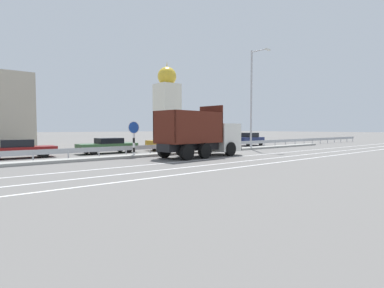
{
  "coord_description": "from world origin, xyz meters",
  "views": [
    {
      "loc": [
        -17.49,
        -16.97,
        2.07
      ],
      "look_at": [
        -2.75,
        0.78,
        0.86
      ],
      "focal_mm": 28.0,
      "sensor_mm": 36.0,
      "label": 1
    }
  ],
  "objects_px": {
    "dump_truck": "(208,139)",
    "church_tower": "(167,105)",
    "median_road_sign": "(134,138)",
    "parked_car_3": "(108,145)",
    "parked_car_2": "(18,149)",
    "parked_car_5": "(217,141)",
    "parked_car_6": "(249,139)",
    "parked_car_4": "(173,142)",
    "street_lamp_1": "(252,96)"
  },
  "relations": [
    {
      "from": "street_lamp_1",
      "to": "parked_car_5",
      "type": "xyz_separation_m",
      "value": [
        -0.61,
        4.35,
        -4.53
      ]
    },
    {
      "from": "median_road_sign",
      "to": "street_lamp_1",
      "type": "bearing_deg",
      "value": -1.01
    },
    {
      "from": "parked_car_4",
      "to": "parked_car_5",
      "type": "distance_m",
      "value": 5.89
    },
    {
      "from": "parked_car_3",
      "to": "parked_car_6",
      "type": "bearing_deg",
      "value": -90.59
    },
    {
      "from": "parked_car_2",
      "to": "parked_car_3",
      "type": "bearing_deg",
      "value": 91.7
    },
    {
      "from": "dump_truck",
      "to": "parked_car_6",
      "type": "height_order",
      "value": "dump_truck"
    },
    {
      "from": "church_tower",
      "to": "dump_truck",
      "type": "bearing_deg",
      "value": -119.21
    },
    {
      "from": "dump_truck",
      "to": "median_road_sign",
      "type": "xyz_separation_m",
      "value": [
        -4.78,
        2.58,
        0.1
      ]
    },
    {
      "from": "parked_car_5",
      "to": "church_tower",
      "type": "xyz_separation_m",
      "value": [
        7.13,
        19.48,
        5.41
      ]
    },
    {
      "from": "parked_car_2",
      "to": "parked_car_6",
      "type": "relative_size",
      "value": 1.19
    },
    {
      "from": "dump_truck",
      "to": "parked_car_2",
      "type": "bearing_deg",
      "value": -126.73
    },
    {
      "from": "dump_truck",
      "to": "parked_car_3",
      "type": "distance_m",
      "value": 8.56
    },
    {
      "from": "dump_truck",
      "to": "median_road_sign",
      "type": "relative_size",
      "value": 2.77
    },
    {
      "from": "parked_car_3",
      "to": "church_tower",
      "type": "xyz_separation_m",
      "value": [
        19.37,
        19.08,
        5.5
      ]
    },
    {
      "from": "parked_car_6",
      "to": "church_tower",
      "type": "relative_size",
      "value": 0.3
    },
    {
      "from": "church_tower",
      "to": "parked_car_4",
      "type": "bearing_deg",
      "value": -123.67
    },
    {
      "from": "dump_truck",
      "to": "church_tower",
      "type": "xyz_separation_m",
      "value": [
        14.64,
        26.18,
        4.86
      ]
    },
    {
      "from": "dump_truck",
      "to": "parked_car_3",
      "type": "relative_size",
      "value": 1.47
    },
    {
      "from": "median_road_sign",
      "to": "dump_truck",
      "type": "bearing_deg",
      "value": -28.33
    },
    {
      "from": "street_lamp_1",
      "to": "parked_car_3",
      "type": "height_order",
      "value": "street_lamp_1"
    },
    {
      "from": "parked_car_4",
      "to": "church_tower",
      "type": "bearing_deg",
      "value": -28.97
    },
    {
      "from": "parked_car_2",
      "to": "parked_car_5",
      "type": "xyz_separation_m",
      "value": [
        18.79,
        -0.41,
        0.09
      ]
    },
    {
      "from": "parked_car_2",
      "to": "parked_car_3",
      "type": "height_order",
      "value": "parked_car_2"
    },
    {
      "from": "median_road_sign",
      "to": "parked_car_3",
      "type": "bearing_deg",
      "value": 89.28
    },
    {
      "from": "dump_truck",
      "to": "parked_car_5",
      "type": "bearing_deg",
      "value": 127.25
    },
    {
      "from": "parked_car_4",
      "to": "church_tower",
      "type": "xyz_separation_m",
      "value": [
        13.01,
        19.54,
        5.44
      ]
    },
    {
      "from": "median_road_sign",
      "to": "parked_car_2",
      "type": "relative_size",
      "value": 0.54
    },
    {
      "from": "dump_truck",
      "to": "street_lamp_1",
      "type": "distance_m",
      "value": 9.34
    },
    {
      "from": "median_road_sign",
      "to": "parked_car_3",
      "type": "distance_m",
      "value": 4.59
    },
    {
      "from": "parked_car_3",
      "to": "parked_car_4",
      "type": "xyz_separation_m",
      "value": [
        6.35,
        -0.46,
        0.06
      ]
    },
    {
      "from": "median_road_sign",
      "to": "parked_car_2",
      "type": "bearing_deg",
      "value": 145.1
    },
    {
      "from": "median_road_sign",
      "to": "parked_car_6",
      "type": "relative_size",
      "value": 0.64
    },
    {
      "from": "dump_truck",
      "to": "parked_car_5",
      "type": "height_order",
      "value": "dump_truck"
    },
    {
      "from": "parked_car_6",
      "to": "dump_truck",
      "type": "bearing_deg",
      "value": 115.14
    },
    {
      "from": "median_road_sign",
      "to": "church_tower",
      "type": "bearing_deg",
      "value": 50.55
    },
    {
      "from": "parked_car_4",
      "to": "parked_car_3",
      "type": "bearing_deg",
      "value": 90.55
    },
    {
      "from": "dump_truck",
      "to": "parked_car_5",
      "type": "relative_size",
      "value": 1.64
    },
    {
      "from": "parked_car_3",
      "to": "parked_car_5",
      "type": "bearing_deg",
      "value": -91.38
    },
    {
      "from": "parked_car_5",
      "to": "parked_car_6",
      "type": "xyz_separation_m",
      "value": [
        5.54,
        0.06,
        0.02
      ]
    },
    {
      "from": "parked_car_6",
      "to": "church_tower",
      "type": "xyz_separation_m",
      "value": [
        1.59,
        19.42,
        5.39
      ]
    },
    {
      "from": "dump_truck",
      "to": "parked_car_2",
      "type": "relative_size",
      "value": 1.5
    },
    {
      "from": "median_road_sign",
      "to": "parked_car_2",
      "type": "height_order",
      "value": "median_road_sign"
    },
    {
      "from": "parked_car_2",
      "to": "parked_car_6",
      "type": "bearing_deg",
      "value": 90.92
    },
    {
      "from": "parked_car_3",
      "to": "parked_car_4",
      "type": "bearing_deg",
      "value": -93.64
    },
    {
      "from": "median_road_sign",
      "to": "church_tower",
      "type": "xyz_separation_m",
      "value": [
        19.42,
        23.61,
        4.76
      ]
    },
    {
      "from": "parked_car_5",
      "to": "church_tower",
      "type": "relative_size",
      "value": 0.32
    },
    {
      "from": "dump_truck",
      "to": "church_tower",
      "type": "bearing_deg",
      "value": 146.29
    },
    {
      "from": "dump_truck",
      "to": "parked_car_6",
      "type": "distance_m",
      "value": 14.71
    },
    {
      "from": "parked_car_2",
      "to": "parked_car_3",
      "type": "xyz_separation_m",
      "value": [
        6.56,
        -0.0,
        -0.01
      ]
    },
    {
      "from": "parked_car_2",
      "to": "parked_car_3",
      "type": "relative_size",
      "value": 0.98
    }
  ]
}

